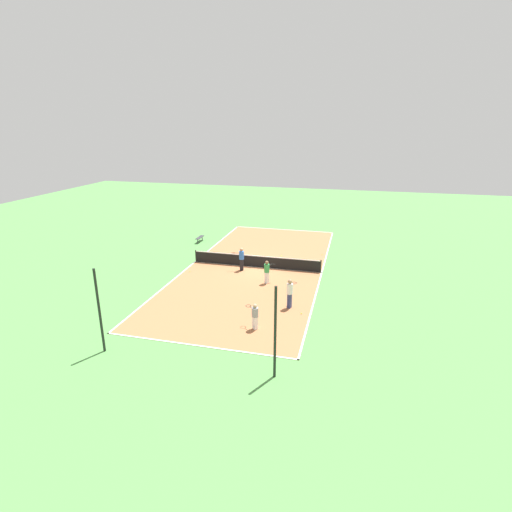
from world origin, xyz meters
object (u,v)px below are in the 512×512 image
object	(u,v)px
player_near_white	(290,291)
fence_post_back_right	(99,311)
bench	(200,238)
tennis_ball_left_sideline	(322,255)
fence_post_back_left	(275,333)
player_near_blue	(241,257)
player_far_green	(267,270)
player_baseline_gray	(255,315)
tennis_ball_far_baseline	(190,272)
tennis_net	(256,261)
tennis_ball_right_alley	(281,256)
tennis_ball_near_net	(301,313)

from	to	relation	value
player_near_white	fence_post_back_right	size ratio (longest dim) A/B	0.43
bench	fence_post_back_right	size ratio (longest dim) A/B	0.34
bench	tennis_ball_left_sideline	world-z (taller)	bench
fence_post_back_left	fence_post_back_right	xyz separation A→B (m)	(8.35, 0.00, 0.00)
player_near_blue	fence_post_back_right	xyz separation A→B (m)	(3.31, 12.28, 1.08)
player_far_green	tennis_ball_left_sideline	distance (m)	7.88
player_baseline_gray	tennis_ball_far_baseline	distance (m)	9.87
player_far_green	fence_post_back_left	bearing A→B (deg)	-134.74
player_far_green	tennis_ball_left_sideline	xyz separation A→B (m)	(-3.11, -7.18, -0.89)
tennis_net	tennis_ball_far_baseline	distance (m)	5.02
tennis_ball_far_baseline	player_near_blue	bearing A→B (deg)	-160.17
player_baseline_gray	tennis_ball_far_baseline	bearing A→B (deg)	-7.06
tennis_ball_right_alley	tennis_ball_far_baseline	size ratio (longest dim) A/B	1.00
player_baseline_gray	fence_post_back_left	bearing A→B (deg)	155.20
player_near_white	fence_post_back_left	size ratio (longest dim) A/B	0.43
fence_post_back_right	player_baseline_gray	bearing A→B (deg)	-149.28
player_baseline_gray	tennis_ball_near_net	world-z (taller)	player_baseline_gray
player_near_white	tennis_ball_far_baseline	xyz separation A→B (m)	(8.12, -4.14, -1.02)
player_baseline_gray	tennis_ball_near_net	size ratio (longest dim) A/B	21.42
fence_post_back_left	bench	bearing A→B (deg)	-59.70
tennis_ball_right_alley	tennis_ball_far_baseline	distance (m)	7.92
bench	tennis_ball_near_net	size ratio (longest dim) A/B	21.09
player_near_blue	tennis_ball_right_alley	xyz separation A→B (m)	(-2.24, -4.06, -0.97)
player_near_white	tennis_ball_far_baseline	distance (m)	9.18
tennis_ball_right_alley	player_near_blue	bearing A→B (deg)	61.07
bench	tennis_ball_far_baseline	distance (m)	8.02
player_near_white	tennis_ball_left_sideline	xyz separation A→B (m)	(-0.96, -10.60, -1.02)
bench	tennis_ball_near_net	world-z (taller)	bench
player_far_green	fence_post_back_right	world-z (taller)	fence_post_back_right
tennis_ball_right_alley	bench	bearing A→B (deg)	-16.01
player_near_blue	tennis_ball_near_net	world-z (taller)	player_near_blue
tennis_ball_near_net	player_baseline_gray	bearing A→B (deg)	47.42
player_near_white	fence_post_back_left	xyz separation A→B (m)	(-0.51, 6.84, 1.04)
bench	tennis_ball_left_sideline	xyz separation A→B (m)	(-11.36, 1.23, -0.33)
player_near_blue	tennis_ball_left_sideline	world-z (taller)	player_near_blue
tennis_ball_far_baseline	fence_post_back_right	world-z (taller)	fence_post_back_right
tennis_ball_far_baseline	player_far_green	bearing A→B (deg)	173.06
player_near_white	tennis_ball_near_net	bearing A→B (deg)	-111.42
player_far_green	tennis_ball_left_sideline	size ratio (longest dim) A/B	23.87
tennis_ball_right_alley	tennis_ball_near_net	distance (m)	10.60
tennis_net	fence_post_back_left	bearing A→B (deg)	107.49
tennis_net	fence_post_back_right	world-z (taller)	fence_post_back_right
player_near_white	player_far_green	distance (m)	4.04
player_near_white	player_near_blue	bearing A→B (deg)	57.22
tennis_net	player_baseline_gray	size ratio (longest dim) A/B	6.78
player_near_white	tennis_ball_near_net	size ratio (longest dim) A/B	26.60
tennis_net	bench	world-z (taller)	tennis_net
tennis_net	player_far_green	size ratio (longest dim) A/B	6.08
tennis_net	player_far_green	distance (m)	3.38
tennis_ball_right_alley	tennis_ball_far_baseline	world-z (taller)	same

